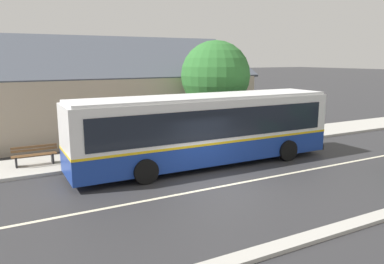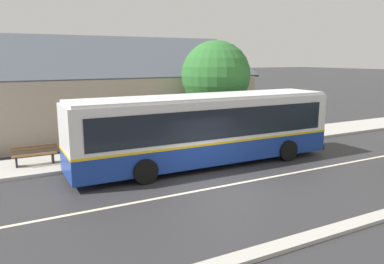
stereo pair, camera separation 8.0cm
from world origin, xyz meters
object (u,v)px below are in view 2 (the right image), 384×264
object	(u,v)px
transit_bus	(206,128)
bench_by_building	(35,156)
street_tree_primary	(217,77)
bench_down_street	(120,148)

from	to	relation	value
transit_bus	bench_by_building	distance (m)	7.72
bench_by_building	street_tree_primary	world-z (taller)	street_tree_primary
bench_by_building	street_tree_primary	size ratio (longest dim) A/B	0.32
bench_down_street	street_tree_primary	xyz separation A→B (m)	(6.27, 1.22, 3.19)
bench_by_building	street_tree_primary	bearing A→B (deg)	5.66
bench_by_building	street_tree_primary	xyz separation A→B (m)	(10.08, 1.00, 3.18)
bench_down_street	street_tree_primary	world-z (taller)	street_tree_primary
transit_bus	street_tree_primary	world-z (taller)	street_tree_primary
bench_by_building	bench_down_street	world-z (taller)	same
bench_by_building	transit_bus	bearing A→B (deg)	-23.65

